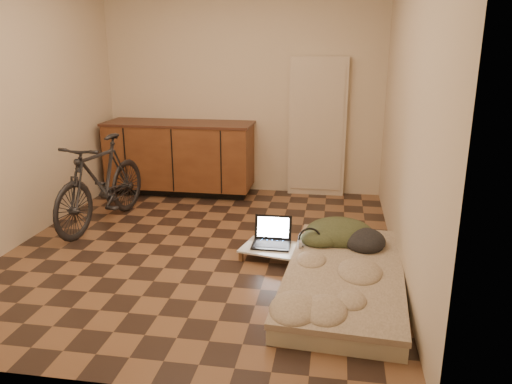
% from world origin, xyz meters
% --- Properties ---
extents(room_shell, '(3.50, 4.00, 2.60)m').
position_xyz_m(room_shell, '(0.00, 0.00, 1.30)').
color(room_shell, brown).
rests_on(room_shell, ground).
extents(cabinets, '(1.84, 0.62, 0.91)m').
position_xyz_m(cabinets, '(-0.75, 1.70, 0.47)').
color(cabinets, black).
rests_on(cabinets, ground).
extents(appliance_panel, '(0.70, 0.10, 1.70)m').
position_xyz_m(appliance_panel, '(0.95, 1.94, 0.85)').
color(appliance_panel, beige).
rests_on(appliance_panel, ground).
extents(bicycle, '(0.69, 1.63, 1.02)m').
position_xyz_m(bicycle, '(-1.20, 0.44, 0.51)').
color(bicycle, black).
rests_on(bicycle, ground).
extents(futon, '(1.01, 1.91, 0.16)m').
position_xyz_m(futon, '(1.30, -0.60, 0.08)').
color(futon, '#B8B093').
rests_on(futon, ground).
extents(clothing_pile, '(0.68, 0.58, 0.26)m').
position_xyz_m(clothing_pile, '(1.30, -0.00, 0.29)').
color(clothing_pile, '#353D23').
rests_on(clothing_pile, futon).
extents(headphones, '(0.26, 0.24, 0.15)m').
position_xyz_m(headphones, '(1.00, -0.20, 0.23)').
color(headphones, black).
rests_on(headphones, futon).
extents(lap_desk, '(0.68, 0.52, 0.10)m').
position_xyz_m(lap_desk, '(0.71, -0.14, 0.09)').
color(lap_desk, brown).
rests_on(lap_desk, ground).
extents(laptop, '(0.34, 0.31, 0.23)m').
position_xyz_m(laptop, '(0.65, -0.06, 0.15)').
color(laptop, black).
rests_on(laptop, lap_desk).
extents(mouse, '(0.10, 0.11, 0.03)m').
position_xyz_m(mouse, '(0.91, -0.24, 0.12)').
color(mouse, silver).
rests_on(mouse, lap_desk).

